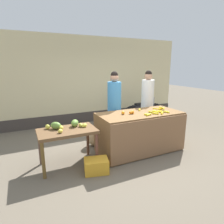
# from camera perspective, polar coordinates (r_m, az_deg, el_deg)

# --- Properties ---
(ground_plane) EXTENTS (24.00, 24.00, 0.00)m
(ground_plane) POSITION_cam_1_polar(r_m,az_deg,el_deg) (4.53, 4.62, -11.84)
(ground_plane) COLOR #665B4C
(market_wall_back) EXTENTS (7.18, 0.23, 2.90)m
(market_wall_back) POSITION_cam_1_polar(r_m,az_deg,el_deg) (6.72, -7.54, 9.06)
(market_wall_back) COLOR beige
(market_wall_back) RESTS_ON ground
(fruit_stall_counter) EXTENTS (1.92, 0.92, 0.91)m
(fruit_stall_counter) POSITION_cam_1_polar(r_m,az_deg,el_deg) (4.50, 8.23, -5.87)
(fruit_stall_counter) COLOR brown
(fruit_stall_counter) RESTS_ON ground
(side_table_wooden) EXTENTS (1.10, 0.65, 0.75)m
(side_table_wooden) POSITION_cam_1_polar(r_m,az_deg,el_deg) (3.82, -13.18, -6.60)
(side_table_wooden) COLOR brown
(side_table_wooden) RESTS_ON ground
(banana_bunch_pile) EXTENTS (0.77, 0.62, 0.07)m
(banana_bunch_pile) POSITION_cam_1_polar(r_m,az_deg,el_deg) (4.48, 13.13, 0.25)
(banana_bunch_pile) COLOR yellow
(banana_bunch_pile) RESTS_ON fruit_stall_counter
(orange_pile) EXTENTS (0.29, 0.12, 0.08)m
(orange_pile) POSITION_cam_1_polar(r_m,az_deg,el_deg) (4.22, 4.99, -0.15)
(orange_pile) COLOR orange
(orange_pile) RESTS_ON fruit_stall_counter
(mango_papaya_pile) EXTENTS (0.79, 0.46, 0.14)m
(mango_papaya_pile) POSITION_cam_1_polar(r_m,az_deg,el_deg) (3.88, -13.63, -3.78)
(mango_papaya_pile) COLOR #D2CB49
(mango_papaya_pile) RESTS_ON side_table_wooden
(vendor_woman_blue_shirt) EXTENTS (0.34, 0.34, 1.81)m
(vendor_woman_blue_shirt) POSITION_cam_1_polar(r_m,az_deg,el_deg) (4.81, 0.67, 1.27)
(vendor_woman_blue_shirt) COLOR #33333D
(vendor_woman_blue_shirt) RESTS_ON ground
(vendor_woman_white_shirt) EXTENTS (0.34, 0.34, 1.82)m
(vendor_woman_white_shirt) POSITION_cam_1_polar(r_m,az_deg,el_deg) (5.44, 10.44, 2.55)
(vendor_woman_white_shirt) COLOR #33333D
(vendor_woman_white_shirt) RESTS_ON ground
(parked_motorcycle) EXTENTS (1.60, 0.18, 0.88)m
(parked_motorcycle) POSITION_cam_1_polar(r_m,az_deg,el_deg) (6.70, 9.28, 0.16)
(parked_motorcycle) COLOR black
(parked_motorcycle) RESTS_ON ground
(produce_crate) EXTENTS (0.50, 0.42, 0.26)m
(produce_crate) POSITION_cam_1_polar(r_m,az_deg,el_deg) (3.72, -4.70, -15.66)
(produce_crate) COLOR gold
(produce_crate) RESTS_ON ground
(produce_sack) EXTENTS (0.44, 0.40, 0.47)m
(produce_sack) POSITION_cam_1_polar(r_m,az_deg,el_deg) (4.78, -5.30, -7.34)
(produce_sack) COLOR tan
(produce_sack) RESTS_ON ground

